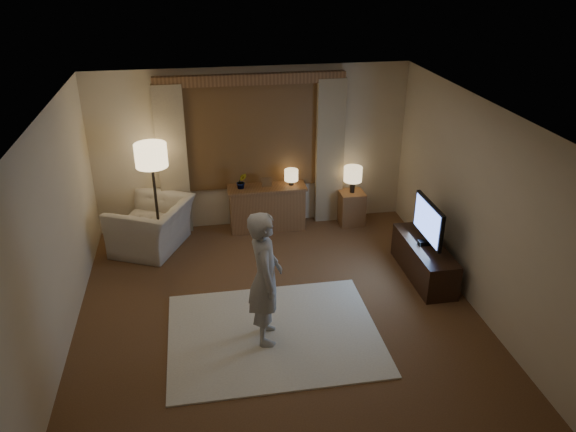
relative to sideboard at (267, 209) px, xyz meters
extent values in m
cube|color=brown|center=(-0.19, -2.50, -0.36)|extent=(5.00, 5.50, 0.02)
cube|color=silver|center=(-0.19, -2.50, 2.26)|extent=(5.00, 5.50, 0.02)
cube|color=beige|center=(-0.19, 0.26, 0.95)|extent=(5.00, 0.02, 2.60)
cube|color=beige|center=(-0.19, -5.26, 0.95)|extent=(5.00, 0.02, 2.60)
cube|color=beige|center=(-2.70, -2.50, 0.95)|extent=(0.02, 5.50, 2.60)
cube|color=beige|center=(2.32, -2.50, 0.95)|extent=(0.02, 5.50, 2.60)
cube|color=black|center=(-0.19, 0.23, 1.20)|extent=(2.00, 0.01, 1.70)
cube|color=brown|center=(-0.19, 0.22, 1.20)|extent=(2.08, 0.04, 1.78)
cube|color=tan|center=(-1.44, 0.15, 0.85)|extent=(0.45, 0.12, 2.40)
cube|color=tan|center=(1.06, 0.15, 0.85)|extent=(0.45, 0.12, 2.40)
cube|color=brown|center=(-0.19, 0.17, 2.07)|extent=(2.90, 0.14, 0.16)
cube|color=#EFE6C9|center=(-0.31, -2.83, -0.34)|extent=(2.50, 2.00, 0.02)
cube|color=brown|center=(0.00, 0.00, 0.00)|extent=(1.20, 0.40, 0.70)
cube|color=brown|center=(0.00, 0.00, 0.45)|extent=(0.16, 0.02, 0.20)
imported|color=#999999|center=(-0.40, 0.00, 0.50)|extent=(0.17, 0.13, 0.30)
cylinder|color=black|center=(0.40, 0.00, 0.41)|extent=(0.08, 0.08, 0.12)
cylinder|color=#EAC98C|center=(0.40, 0.00, 0.56)|extent=(0.22, 0.22, 0.18)
cylinder|color=black|center=(-1.73, -0.25, -0.33)|extent=(0.35, 0.35, 0.03)
cylinder|color=black|center=(-1.73, -0.25, 0.30)|extent=(0.04, 0.04, 1.30)
cylinder|color=#EAC98C|center=(-1.73, -0.25, 1.11)|extent=(0.48, 0.48, 0.35)
imported|color=beige|center=(-1.82, -0.37, 0.02)|extent=(1.39, 1.46, 0.75)
cube|color=brown|center=(1.41, -0.05, -0.07)|extent=(0.40, 0.40, 0.56)
cylinder|color=black|center=(1.41, -0.05, 0.31)|extent=(0.08, 0.08, 0.20)
cylinder|color=#EAC98C|center=(1.41, -0.05, 0.53)|extent=(0.30, 0.30, 0.24)
cube|color=black|center=(1.96, -1.86, -0.10)|extent=(0.45, 1.40, 0.50)
cube|color=black|center=(1.96, -1.86, 0.18)|extent=(0.21, 0.10, 0.06)
cube|color=black|center=(1.96, -1.86, 0.52)|extent=(0.05, 0.88, 0.54)
cube|color=#5D82FF|center=(1.93, -1.86, 0.52)|extent=(0.00, 0.82, 0.48)
imported|color=#B3AEA5|center=(-0.41, -2.88, 0.49)|extent=(0.43, 0.62, 1.63)
camera|label=1|loc=(-1.07, -8.24, 3.85)|focal=35.00mm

